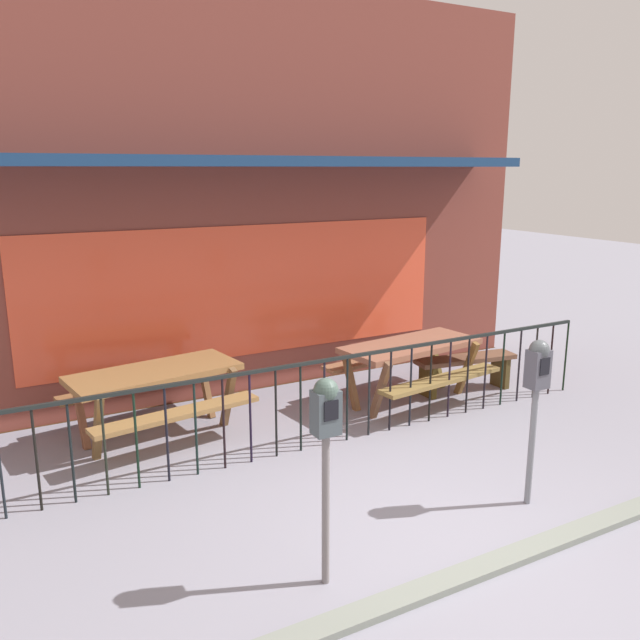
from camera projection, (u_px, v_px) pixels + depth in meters
ground at (441, 533)px, 5.26m from camera, size 40.00×40.00×0.00m
pub_storefront at (239, 195)px, 8.27m from camera, size 8.73×1.45×5.14m
patio_fence_front at (324, 387)px, 6.79m from camera, size 7.35×0.04×0.97m
picnic_table_left at (155, 384)px, 7.02m from camera, size 1.98×1.61×0.79m
picnic_table_right at (411, 355)px, 8.10m from camera, size 1.95×1.57×0.79m
patio_bench at (465, 366)px, 8.54m from camera, size 1.43×0.52×0.48m
parking_meter_near at (326, 428)px, 4.37m from camera, size 0.18×0.17×1.54m
parking_meter_far at (537, 379)px, 5.48m from camera, size 0.18×0.17×1.50m
curb_edge at (488, 569)px, 4.80m from camera, size 12.22×0.20×0.11m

